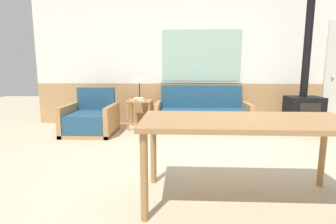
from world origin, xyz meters
TOP-DOWN VIEW (x-y plane):
  - ground_plane at (0.00, 0.00)m, footprint 16.00×16.00m
  - wall_back at (-0.01, 2.63)m, footprint 7.20×0.09m
  - couch at (-0.18, 2.13)m, footprint 1.76×0.77m
  - armchair at (-2.20, 1.73)m, footprint 0.86×0.85m
  - side_table at (-1.37, 2.19)m, footprint 0.46×0.46m
  - table_lamp at (-1.39, 2.27)m, footprint 0.28×0.28m
  - book_stack at (-1.38, 2.11)m, footprint 0.22×0.17m
  - dining_table at (-0.03, -0.62)m, footprint 1.79×0.80m
  - wood_stove at (1.66, 2.03)m, footprint 0.59×0.50m

SIDE VIEW (x-z plane):
  - ground_plane at x=0.00m, z-range 0.00..0.00m
  - armchair at x=-2.20m, z-range -0.16..0.64m
  - couch at x=-0.18m, z-range -0.17..0.66m
  - side_table at x=-1.37m, z-range 0.17..0.73m
  - wood_stove at x=1.66m, z-range -0.64..1.76m
  - book_stack at x=-1.38m, z-range 0.56..0.61m
  - dining_table at x=-0.03m, z-range 0.29..1.03m
  - table_lamp at x=-1.39m, z-range 0.71..1.18m
  - wall_back at x=-0.01m, z-range 0.00..2.70m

